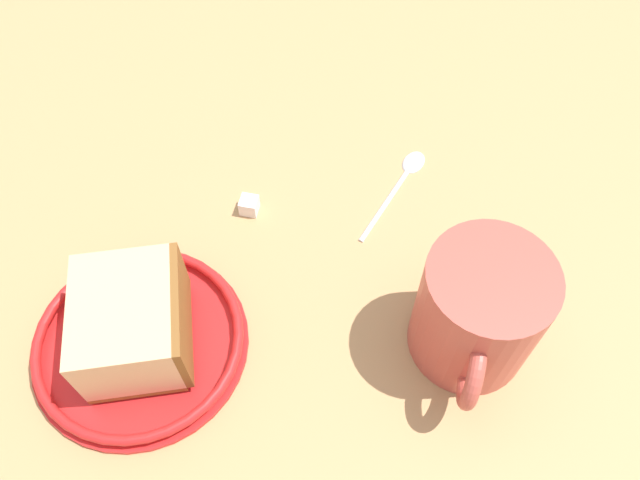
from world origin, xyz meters
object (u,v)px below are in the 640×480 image
object	(u,v)px
small_plate	(140,341)
tea_mug	(479,313)
cake_slice	(133,323)
teaspoon	(405,174)
sugar_cube	(249,205)

from	to	relation	value
small_plate	tea_mug	size ratio (longest dim) A/B	1.47
cake_slice	small_plate	bearing A→B (deg)	174.91
teaspoon	small_plate	bearing A→B (deg)	-155.56
cake_slice	teaspoon	bearing A→B (deg)	24.71
small_plate	sugar_cube	size ratio (longest dim) A/B	10.97
small_plate	tea_mug	world-z (taller)	tea_mug
teaspoon	sugar_cube	distance (cm)	15.27
tea_mug	small_plate	bearing A→B (deg)	167.32
tea_mug	sugar_cube	bearing A→B (deg)	130.87
sugar_cube	teaspoon	bearing A→B (deg)	2.04
small_plate	teaspoon	distance (cm)	28.79
tea_mug	teaspoon	size ratio (longest dim) A/B	1.23
tea_mug	teaspoon	world-z (taller)	tea_mug
small_plate	cake_slice	bearing A→B (deg)	-5.09
small_plate	cake_slice	world-z (taller)	cake_slice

